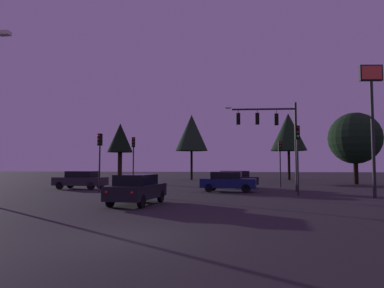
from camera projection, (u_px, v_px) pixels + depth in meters
The scene contains 15 objects.
ground_plane at pixel (207, 186), 33.58m from camera, with size 168.00×168.00×0.00m, color #262326.
traffic_signal_mast_arm at pixel (273, 129), 26.67m from camera, with size 5.54×0.58×6.86m.
traffic_light_corner_left at pixel (297, 146), 23.01m from camera, with size 0.33×0.37×4.65m.
traffic_light_corner_right at pixel (280, 155), 31.93m from camera, with size 0.33×0.37×4.22m.
traffic_light_median at pixel (133, 152), 31.02m from camera, with size 0.35×0.38×4.55m.
traffic_light_far_side at pixel (100, 151), 25.87m from camera, with size 0.35×0.38×4.39m.
car_nearside_lane at pixel (137, 189), 17.52m from camera, with size 2.19×4.44×1.52m.
car_crossing_left at pixel (228, 181), 26.23m from camera, with size 4.33×2.23×1.52m.
car_crossing_right at pixel (81, 180), 29.34m from camera, with size 4.55×2.18×1.52m.
car_far_lane at pixel (235, 179), 31.39m from camera, with size 4.01×4.50×1.52m.
store_sign_illuminated at pixel (372, 102), 21.41m from camera, with size 1.42×0.43×8.24m.
tree_behind_sign at pixel (355, 138), 37.37m from camera, with size 5.56×5.56×7.75m.
tree_left_far at pixel (120, 139), 40.95m from camera, with size 2.99×2.99×7.04m.
tree_center_horizon at pixel (192, 133), 49.84m from camera, with size 4.66×4.66×9.38m.
tree_right_cluster at pixel (288, 132), 49.63m from camera, with size 5.11×5.11×9.57m.
Camera 1 is at (3.03, -9.17, 1.94)m, focal length 32.34 mm.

